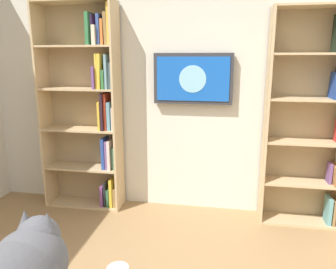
# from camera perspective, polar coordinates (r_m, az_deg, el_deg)

# --- Properties ---
(wall_back) EXTENTS (4.52, 0.06, 2.70)m
(wall_back) POSITION_cam_1_polar(r_m,az_deg,el_deg) (3.43, 4.05, 8.91)
(wall_back) COLOR silver
(wall_back) RESTS_ON ground
(bookshelf_left) EXTENTS (0.83, 0.28, 2.05)m
(bookshelf_left) POSITION_cam_1_polar(r_m,az_deg,el_deg) (3.39, 25.03, 2.56)
(bookshelf_left) COLOR tan
(bookshelf_left) RESTS_ON ground
(bookshelf_right) EXTENTS (0.83, 0.28, 2.15)m
(bookshelf_right) POSITION_cam_1_polar(r_m,az_deg,el_deg) (3.56, -13.31, 4.62)
(bookshelf_right) COLOR tan
(bookshelf_right) RESTS_ON ground
(wall_mounted_tv) EXTENTS (0.79, 0.07, 0.50)m
(wall_mounted_tv) POSITION_cam_1_polar(r_m,az_deg,el_deg) (3.34, 4.35, 9.60)
(wall_mounted_tv) COLOR #333338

